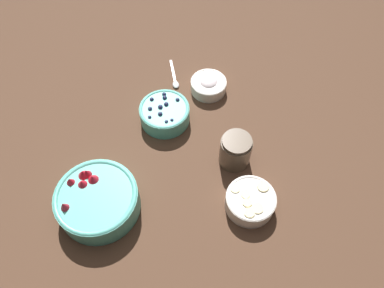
% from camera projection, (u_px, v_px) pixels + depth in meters
% --- Properties ---
extents(ground_plane, '(4.00, 4.00, 0.00)m').
position_uv_depth(ground_plane, '(161.00, 140.00, 1.15)').
color(ground_plane, '#4C3323').
extents(bowl_strawberries, '(0.22, 0.22, 0.10)m').
position_uv_depth(bowl_strawberries, '(97.00, 200.00, 0.99)').
color(bowl_strawberries, '#56B7A8').
rests_on(bowl_strawberries, ground_plane).
extents(bowl_blueberries, '(0.16, 0.16, 0.07)m').
position_uv_depth(bowl_blueberries, '(165.00, 113.00, 1.17)').
color(bowl_blueberries, '#56B7A8').
rests_on(bowl_blueberries, ground_plane).
extents(bowl_bananas, '(0.14, 0.14, 0.05)m').
position_uv_depth(bowl_bananas, '(250.00, 201.00, 1.01)').
color(bowl_bananas, white).
rests_on(bowl_bananas, ground_plane).
extents(bowl_cream, '(0.12, 0.12, 0.05)m').
position_uv_depth(bowl_cream, '(209.00, 85.00, 1.24)').
color(bowl_cream, white).
rests_on(bowl_cream, ground_plane).
extents(jar_chocolate, '(0.09, 0.09, 0.10)m').
position_uv_depth(jar_chocolate, '(235.00, 151.00, 1.07)').
color(jar_chocolate, brown).
rests_on(jar_chocolate, ground_plane).
extents(spoon, '(0.14, 0.02, 0.01)m').
position_uv_depth(spoon, '(175.00, 79.00, 1.29)').
color(spoon, silver).
rests_on(spoon, ground_plane).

